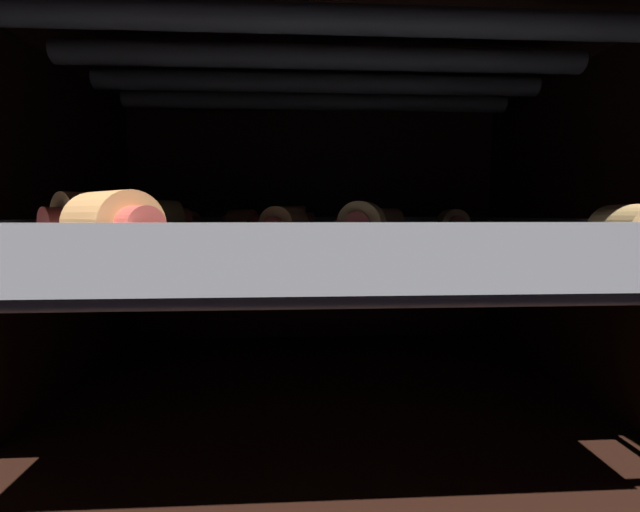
# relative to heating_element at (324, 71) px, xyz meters

# --- Properties ---
(ground_plane) EXTENTS (0.54, 0.47, 0.01)m
(ground_plane) POSITION_rel_heating_element_xyz_m (0.00, -0.00, -0.31)
(ground_plane) COLOR black
(oven_wall_back) EXTENTS (0.54, 0.01, 0.33)m
(oven_wall_back) POSITION_rel_heating_element_xyz_m (0.00, 0.23, -0.14)
(oven_wall_back) COLOR black
(oven_wall_back) RESTS_ON ground_plane
(oven_wall_left) EXTENTS (0.01, 0.45, 0.33)m
(oven_wall_left) POSITION_rel_heating_element_xyz_m (-0.26, -0.00, -0.14)
(oven_wall_left) COLOR black
(oven_wall_left) RESTS_ON ground_plane
(oven_wall_right) EXTENTS (0.01, 0.45, 0.33)m
(oven_wall_right) POSITION_rel_heating_element_xyz_m (0.26, -0.00, -0.14)
(oven_wall_right) COLOR black
(oven_wall_right) RESTS_ON ground_plane
(oven_ceiling) EXTENTS (0.54, 0.47, 0.01)m
(oven_ceiling) POSITION_rel_heating_element_xyz_m (0.00, -0.00, 0.03)
(oven_ceiling) COLOR black
(heating_element) EXTENTS (0.41, 0.20, 0.02)m
(heating_element) POSITION_rel_heating_element_xyz_m (0.00, 0.00, 0.00)
(heating_element) COLOR #333338
(oven_rack_mid) EXTENTS (0.49, 0.44, 0.01)m
(oven_rack_mid) POSITION_rel_heating_element_xyz_m (0.00, 0.00, -0.16)
(oven_rack_mid) COLOR #B7B7BC
(baking_tray_mid) EXTENTS (0.41, 0.40, 0.03)m
(baking_tray_mid) POSITION_rel_heating_element_xyz_m (0.00, -0.00, -0.15)
(baking_tray_mid) COLOR gray
(baking_tray_mid) RESTS_ON oven_rack_mid
(pig_in_blanket_mid_0) EXTENTS (0.05, 0.05, 0.02)m
(pig_in_blanket_mid_0) POSITION_rel_heating_element_xyz_m (-0.15, 0.12, -0.13)
(pig_in_blanket_mid_0) COLOR tan
(pig_in_blanket_mid_0) RESTS_ON baking_tray_mid
(pig_in_blanket_mid_1) EXTENTS (0.05, 0.05, 0.03)m
(pig_in_blanket_mid_1) POSITION_rel_heating_element_xyz_m (-0.15, 0.01, -0.13)
(pig_in_blanket_mid_1) COLOR tan
(pig_in_blanket_mid_1) RESTS_ON baking_tray_mid
(pig_in_blanket_mid_2) EXTENTS (0.03, 0.05, 0.03)m
(pig_in_blanket_mid_2) POSITION_rel_heating_element_xyz_m (0.15, -0.16, -0.13)
(pig_in_blanket_mid_2) COLOR tan
(pig_in_blanket_mid_2) RESTS_ON baking_tray_mid
(pig_in_blanket_mid_3) EXTENTS (0.05, 0.03, 0.03)m
(pig_in_blanket_mid_3) POSITION_rel_heating_element_xyz_m (-0.03, 0.13, -0.13)
(pig_in_blanket_mid_3) COLOR tan
(pig_in_blanket_mid_3) RESTS_ON baking_tray_mid
(pig_in_blanket_mid_4) EXTENTS (0.05, 0.04, 0.03)m
(pig_in_blanket_mid_4) POSITION_rel_heating_element_xyz_m (-0.09, 0.11, -0.13)
(pig_in_blanket_mid_4) COLOR tan
(pig_in_blanket_mid_4) RESTS_ON baking_tray_mid
(pig_in_blanket_mid_5) EXTENTS (0.05, 0.05, 0.03)m
(pig_in_blanket_mid_5) POSITION_rel_heating_element_xyz_m (-0.14, -0.12, -0.13)
(pig_in_blanket_mid_5) COLOR tan
(pig_in_blanket_mid_5) RESTS_ON baking_tray_mid
(pig_in_blanket_mid_6) EXTENTS (0.04, 0.05, 0.03)m
(pig_in_blanket_mid_6) POSITION_rel_heating_element_xyz_m (0.02, -0.07, -0.13)
(pig_in_blanket_mid_6) COLOR tan
(pig_in_blanket_mid_6) RESTS_ON baking_tray_mid
(pig_in_blanket_mid_7) EXTENTS (0.06, 0.05, 0.03)m
(pig_in_blanket_mid_7) POSITION_rel_heating_element_xyz_m (-0.11, -0.17, -0.13)
(pig_in_blanket_mid_7) COLOR tan
(pig_in_blanket_mid_7) RESTS_ON baking_tray_mid
(pig_in_blanket_mid_8) EXTENTS (0.04, 0.06, 0.03)m
(pig_in_blanket_mid_8) POSITION_rel_heating_element_xyz_m (-0.03, -0.04, -0.13)
(pig_in_blanket_mid_8) COLOR tan
(pig_in_blanket_mid_8) RESTS_ON baking_tray_mid
(pig_in_blanket_mid_9) EXTENTS (0.06, 0.03, 0.03)m
(pig_in_blanket_mid_9) POSITION_rel_heating_element_xyz_m (0.05, 0.16, -0.13)
(pig_in_blanket_mid_9) COLOR tan
(pig_in_blanket_mid_9) RESTS_ON baking_tray_mid
(pig_in_blanket_mid_10) EXTENTS (0.05, 0.04, 0.03)m
(pig_in_blanket_mid_10) POSITION_rel_heating_element_xyz_m (0.07, 0.07, -0.13)
(pig_in_blanket_mid_10) COLOR tan
(pig_in_blanket_mid_10) RESTS_ON baking_tray_mid
(pig_in_blanket_mid_11) EXTENTS (0.03, 0.06, 0.03)m
(pig_in_blanket_mid_11) POSITION_rel_heating_element_xyz_m (0.13, 0.04, -0.13)
(pig_in_blanket_mid_11) COLOR tan
(pig_in_blanket_mid_11) RESTS_ON baking_tray_mid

